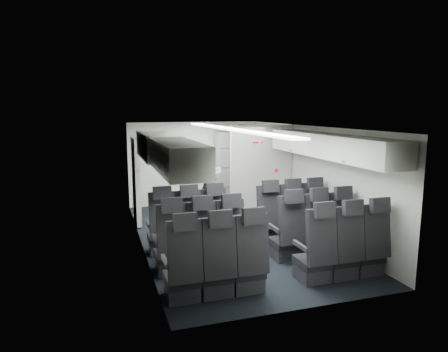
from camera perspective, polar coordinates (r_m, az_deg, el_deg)
cabin_shell at (r=7.65m, az=0.90°, el=-0.66°), size 3.41×6.01×2.16m
seat_row_front at (r=7.33m, az=2.22°, el=-6.92°), size 3.33×0.56×1.24m
seat_row_mid at (r=6.53m, az=4.92°, el=-9.04°), size 3.33×0.56×1.24m
seat_row_rear at (r=5.75m, az=8.40°, el=-11.70°), size 3.33×0.56×1.24m
overhead_bin_left_rear at (r=5.27m, az=-6.67°, el=2.74°), size 0.53×1.80×0.40m
overhead_bin_left_front_open at (r=7.00m, az=-9.72°, el=3.32°), size 0.64×1.70×0.72m
overhead_bin_right_rear at (r=6.42m, az=18.74°, el=3.50°), size 0.53×1.80×0.40m
overhead_bin_right_front at (r=7.89m, az=11.23°, el=4.85°), size 0.53×1.70×0.40m
bulkhead_partition at (r=8.74m, az=5.34°, el=0.25°), size 1.40×0.15×2.13m
galley_unit at (r=10.52m, az=1.13°, el=1.17°), size 0.85×0.52×1.90m
boarding_door at (r=8.86m, az=-12.45°, el=-0.60°), size 0.12×1.27×1.86m
flight_attendant at (r=9.28m, az=-2.20°, el=-1.03°), size 0.37×0.57×1.56m
carry_on_bag at (r=7.28m, az=-9.77°, el=4.25°), size 0.41×0.33×0.21m
papers at (r=9.23m, az=-0.99°, el=0.78°), size 0.19×0.02×0.14m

